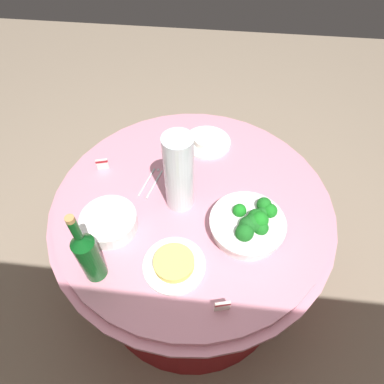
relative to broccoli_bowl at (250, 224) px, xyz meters
The scene contains 11 objects.
ground_plane 0.83m from the broccoli_bowl, 28.48° to the right, with size 6.00×6.00×0.00m, color gray.
buffet_table 0.49m from the broccoli_bowl, 28.48° to the right, with size 1.16×1.16×0.74m.
broccoli_bowl is the anchor object (origin of this frame).
plate_stack 0.52m from the broccoli_bowl, ahead, with size 0.21×0.21×0.06m.
wine_bottle 0.57m from the broccoli_bowl, 23.78° to the left, with size 0.07×0.07×0.34m.
decorative_fruit_vase 0.31m from the broccoli_bowl, 21.82° to the right, with size 0.11×0.11×0.34m.
serving_tongs 0.45m from the broccoli_bowl, 25.43° to the right, with size 0.08×0.17×0.01m.
food_plate_rice 0.50m from the broccoli_bowl, 66.95° to the right, with size 0.22×0.22×0.04m.
food_plate_noodles 0.31m from the broccoli_bowl, 34.22° to the left, with size 0.22×0.22×0.04m.
label_placard_front 0.68m from the broccoli_bowl, 21.55° to the right, with size 0.05×0.02×0.05m.
label_placard_mid 0.32m from the broccoli_bowl, 75.09° to the left, with size 0.05×0.02×0.05m.
Camera 1 is at (-0.09, 0.81, 1.81)m, focal length 31.16 mm.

